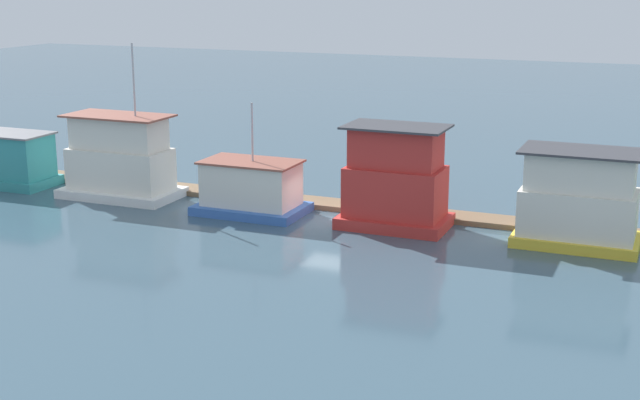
{
  "coord_description": "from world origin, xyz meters",
  "views": [
    {
      "loc": [
        18.13,
        -44.9,
        13.52
      ],
      "look_at": [
        0.0,
        -1.0,
        1.4
      ],
      "focal_mm": 50.0,
      "sensor_mm": 36.0,
      "label": 1
    }
  ],
  "objects_px": {
    "houseboat_blue": "(251,189)",
    "houseboat_red": "(395,181)",
    "houseboat_yellow": "(579,201)",
    "mooring_post_far_right": "(300,193)",
    "houseboat_white": "(120,161)",
    "mooring_post_near_right": "(74,175)",
    "houseboat_teal": "(12,160)"
  },
  "relations": [
    {
      "from": "houseboat_teal",
      "to": "mooring_post_far_right",
      "type": "distance_m",
      "value": 19.95
    },
    {
      "from": "houseboat_teal",
      "to": "mooring_post_far_right",
      "type": "bearing_deg",
      "value": 4.32
    },
    {
      "from": "houseboat_yellow",
      "to": "houseboat_white",
      "type": "bearing_deg",
      "value": -179.1
    },
    {
      "from": "houseboat_teal",
      "to": "mooring_post_near_right",
      "type": "height_order",
      "value": "houseboat_teal"
    },
    {
      "from": "houseboat_blue",
      "to": "houseboat_yellow",
      "type": "relative_size",
      "value": 1.04
    },
    {
      "from": "houseboat_blue",
      "to": "houseboat_red",
      "type": "bearing_deg",
      "value": 2.85
    },
    {
      "from": "houseboat_white",
      "to": "mooring_post_near_right",
      "type": "height_order",
      "value": "houseboat_white"
    },
    {
      "from": "houseboat_white",
      "to": "houseboat_red",
      "type": "relative_size",
      "value": 1.62
    },
    {
      "from": "houseboat_red",
      "to": "houseboat_yellow",
      "type": "bearing_deg",
      "value": 2.29
    },
    {
      "from": "houseboat_teal",
      "to": "houseboat_blue",
      "type": "height_order",
      "value": "houseboat_blue"
    },
    {
      "from": "houseboat_blue",
      "to": "houseboat_teal",
      "type": "bearing_deg",
      "value": 179.02
    },
    {
      "from": "houseboat_teal",
      "to": "houseboat_red",
      "type": "relative_size",
      "value": 0.92
    },
    {
      "from": "houseboat_white",
      "to": "houseboat_red",
      "type": "xyz_separation_m",
      "value": [
        17.77,
        0.04,
        0.25
      ]
    },
    {
      "from": "houseboat_blue",
      "to": "houseboat_yellow",
      "type": "xyz_separation_m",
      "value": [
        18.18,
        0.81,
        0.85
      ]
    },
    {
      "from": "houseboat_red",
      "to": "houseboat_teal",
      "type": "bearing_deg",
      "value": -179.72
    },
    {
      "from": "mooring_post_far_right",
      "to": "houseboat_teal",
      "type": "bearing_deg",
      "value": -175.68
    },
    {
      "from": "houseboat_teal",
      "to": "houseboat_white",
      "type": "distance_m",
      "value": 8.38
    },
    {
      "from": "houseboat_teal",
      "to": "mooring_post_far_right",
      "type": "relative_size",
      "value": 2.73
    },
    {
      "from": "houseboat_teal",
      "to": "houseboat_blue",
      "type": "relative_size",
      "value": 0.84
    },
    {
      "from": "houseboat_white",
      "to": "mooring_post_near_right",
      "type": "relative_size",
      "value": 6.74
    },
    {
      "from": "houseboat_white",
      "to": "houseboat_blue",
      "type": "xyz_separation_m",
      "value": [
        9.21,
        -0.38,
        -0.85
      ]
    },
    {
      "from": "houseboat_white",
      "to": "mooring_post_near_right",
      "type": "bearing_deg",
      "value": 163.28
    },
    {
      "from": "houseboat_red",
      "to": "mooring_post_near_right",
      "type": "xyz_separation_m",
      "value": [
        -22.5,
        1.38,
        -1.84
      ]
    },
    {
      "from": "houseboat_red",
      "to": "houseboat_yellow",
      "type": "height_order",
      "value": "houseboat_red"
    },
    {
      "from": "houseboat_white",
      "to": "houseboat_blue",
      "type": "distance_m",
      "value": 9.26
    },
    {
      "from": "houseboat_blue",
      "to": "mooring_post_far_right",
      "type": "xyz_separation_m",
      "value": [
        2.31,
        1.8,
        -0.46
      ]
    },
    {
      "from": "houseboat_white",
      "to": "houseboat_red",
      "type": "distance_m",
      "value": 17.77
    },
    {
      "from": "houseboat_red",
      "to": "mooring_post_near_right",
      "type": "distance_m",
      "value": 22.62
    },
    {
      "from": "mooring_post_near_right",
      "to": "houseboat_yellow",
      "type": "bearing_deg",
      "value": -1.77
    },
    {
      "from": "houseboat_yellow",
      "to": "mooring_post_far_right",
      "type": "xyz_separation_m",
      "value": [
        -15.87,
        0.99,
        -1.31
      ]
    },
    {
      "from": "houseboat_yellow",
      "to": "mooring_post_near_right",
      "type": "relative_size",
      "value": 4.4
    },
    {
      "from": "houseboat_teal",
      "to": "houseboat_red",
      "type": "distance_m",
      "value": 26.14
    }
  ]
}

